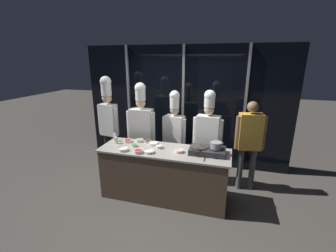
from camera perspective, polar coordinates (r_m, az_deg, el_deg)
The scene contains 23 objects.
ground_plane at distance 4.28m, azimuth -0.96°, elevation -17.40°, with size 24.00×24.00×0.00m, color #47423D.
window_wall_back at distance 5.13m, azimuth 3.91°, elevation 4.85°, with size 4.68×0.09×2.70m.
demo_counter at distance 4.04m, azimuth -0.99°, elevation -12.01°, with size 2.23×0.71×0.92m.
portable_stove at distance 3.74m, azimuth 9.97°, elevation -6.17°, with size 0.57×0.38×0.11m.
frying_pan at distance 3.72m, azimuth 8.00°, elevation -4.90°, with size 0.28×0.49×0.05m.
stock_pot at distance 3.69m, azimuth 12.11°, elevation -4.75°, with size 0.21×0.19×0.11m.
squeeze_bottle_clear at distance 4.34m, azimuth -13.34°, elevation -2.68°, with size 0.06×0.06×0.17m.
squeeze_bottle_oil at distance 4.20m, azimuth -12.99°, elevation -3.39°, with size 0.05×0.05×0.15m.
prep_bowl_scallions at distance 4.02m, azimuth -8.65°, elevation -4.78°, with size 0.11×0.11×0.05m.
prep_bowl_bean_sprouts at distance 3.90m, azimuth -2.28°, elevation -5.25°, with size 0.12×0.12×0.05m.
prep_bowl_noodles at distance 3.86m, azimuth -11.25°, elevation -5.83°, with size 0.16×0.16×0.05m.
prep_bowl_chili_flakes at distance 4.25m, azimuth -10.19°, elevation -3.69°, with size 0.15×0.15×0.04m.
prep_bowl_soy_glaze at distance 4.18m, azimuth -5.13°, elevation -3.91°, with size 0.13×0.13×0.03m.
prep_bowl_shrimp at distance 3.74m, azimuth 2.85°, elevation -6.29°, with size 0.15×0.15×0.04m.
prep_bowl_garlic at distance 4.05m, azimuth -3.68°, elevation -4.45°, with size 0.17×0.17×0.05m.
prep_bowl_bell_pepper at distance 3.74m, azimuth -7.55°, elevation -6.37°, with size 0.15×0.15×0.05m.
prep_bowl_mushrooms at distance 4.23m, azimuth -7.23°, elevation -3.61°, with size 0.14×0.14×0.05m.
prep_bowl_onion at distance 3.72m, azimuth -4.81°, elevation -6.49°, with size 0.17×0.17×0.04m.
chef_head at distance 4.89m, azimuth -14.96°, elevation 2.58°, with size 0.48×0.24×2.07m.
chef_sous at distance 4.60m, azimuth -6.77°, elevation 0.39°, with size 0.60×0.25×1.96m.
chef_line at distance 4.51m, azimuth 1.61°, elevation -0.71°, with size 0.50×0.27×1.82m.
chef_pastry at distance 4.30m, azimuth 10.10°, elevation -1.48°, with size 0.56×0.27×1.87m.
person_guest at distance 4.31m, azimuth 19.98°, elevation -2.80°, with size 0.53×0.29×1.70m.
Camera 1 is at (1.03, -3.39, 2.40)m, focal length 24.00 mm.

